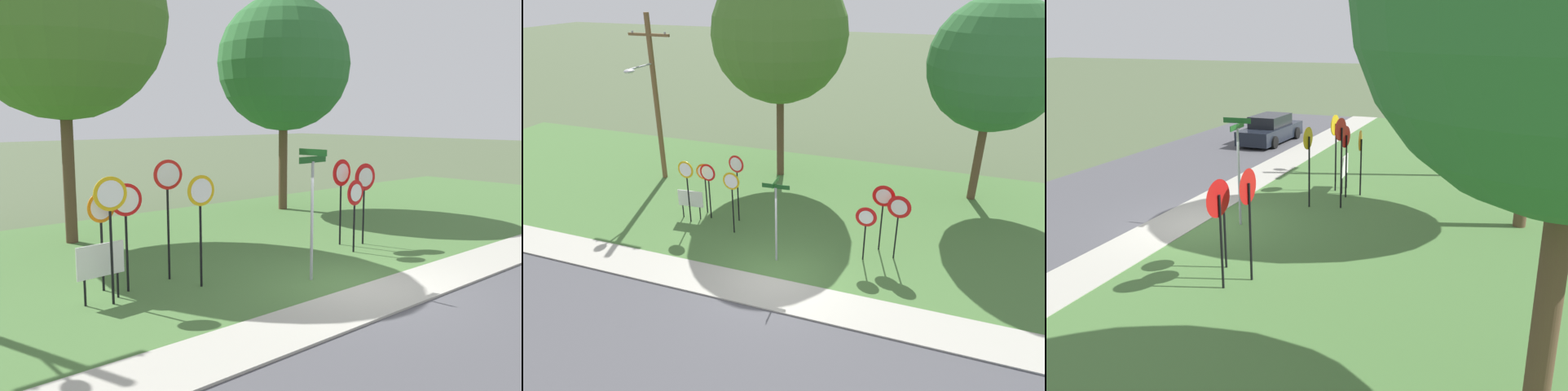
% 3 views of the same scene
% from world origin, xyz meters
% --- Properties ---
extents(ground_plane, '(160.00, 160.00, 0.00)m').
position_xyz_m(ground_plane, '(0.00, 0.00, 0.00)').
color(ground_plane, '#4C5B3D').
extents(road_asphalt, '(44.00, 6.40, 0.01)m').
position_xyz_m(road_asphalt, '(0.00, -4.80, 0.01)').
color(road_asphalt, '#4C4C51').
rests_on(road_asphalt, ground_plane).
extents(sidewalk_strip, '(44.00, 1.60, 0.06)m').
position_xyz_m(sidewalk_strip, '(0.00, -0.80, 0.03)').
color(sidewalk_strip, '#ADAA9E').
rests_on(sidewalk_strip, ground_plane).
extents(grass_median, '(44.00, 12.00, 0.04)m').
position_xyz_m(grass_median, '(0.00, 6.00, 0.02)').
color(grass_median, '#477038').
rests_on(grass_median, ground_plane).
extents(stop_sign_near_left, '(0.70, 0.16, 2.88)m').
position_xyz_m(stop_sign_near_left, '(-2.92, 3.34, 2.13)').
color(stop_sign_near_left, black).
rests_on(stop_sign_near_left, grass_median).
extents(stop_sign_near_right, '(0.70, 0.10, 2.58)m').
position_xyz_m(stop_sign_near_right, '(-2.67, 2.35, 1.91)').
color(stop_sign_near_right, black).
rests_on(stop_sign_near_right, grass_median).
extents(stop_sign_far_left, '(0.72, 0.13, 2.44)m').
position_xyz_m(stop_sign_far_left, '(-4.11, 3.15, 1.81)').
color(stop_sign_far_left, black).
rests_on(stop_sign_far_left, grass_median).
extents(stop_sign_far_center, '(0.71, 0.11, 2.68)m').
position_xyz_m(stop_sign_far_center, '(-4.76, 2.58, 1.99)').
color(stop_sign_far_center, black).
rests_on(stop_sign_far_center, grass_median).
extents(stop_sign_far_right, '(0.68, 0.12, 2.25)m').
position_xyz_m(stop_sign_far_right, '(-4.51, 3.55, 1.66)').
color(stop_sign_far_right, black).
rests_on(stop_sign_far_right, grass_median).
extents(yield_sign_near_left, '(0.81, 0.10, 2.61)m').
position_xyz_m(yield_sign_near_left, '(2.94, 3.01, 2.00)').
color(yield_sign_near_left, black).
rests_on(yield_sign_near_left, grass_median).
extents(yield_sign_near_right, '(0.74, 0.10, 2.10)m').
position_xyz_m(yield_sign_near_right, '(2.52, 2.13, 1.59)').
color(yield_sign_near_right, black).
rests_on(yield_sign_near_right, grass_median).
extents(yield_sign_far_left, '(0.83, 0.14, 2.48)m').
position_xyz_m(yield_sign_far_left, '(3.54, 2.60, 1.90)').
color(yield_sign_far_left, black).
rests_on(yield_sign_far_left, grass_median).
extents(street_name_post, '(0.96, 0.82, 3.13)m').
position_xyz_m(street_name_post, '(-0.39, 1.08, 1.89)').
color(street_name_post, '#9EA0A8').
rests_on(street_name_post, grass_median).
extents(utility_pole, '(2.10, 2.09, 7.82)m').
position_xyz_m(utility_pole, '(-8.42, 6.20, 4.29)').
color(utility_pole, brown).
rests_on(utility_pole, grass_median).
extents(notice_board, '(1.10, 0.12, 1.25)m').
position_xyz_m(notice_board, '(-4.87, 2.90, 0.87)').
color(notice_board, black).
rests_on(notice_board, grass_median).
extents(parked_hatchback_near, '(4.49, 1.99, 1.39)m').
position_xyz_m(parked_hatchback_near, '(-12.26, -3.21, 0.65)').
color(parked_hatchback_near, black).
rests_on(parked_hatchback_near, road_asphalt).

